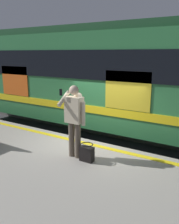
{
  "coord_description": "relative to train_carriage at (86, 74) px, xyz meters",
  "views": [
    {
      "loc": [
        -3.44,
        5.5,
        3.39
      ],
      "look_at": [
        -0.13,
        0.3,
        1.88
      ],
      "focal_mm": 38.8,
      "sensor_mm": 36.0,
      "label": 1
    }
  ],
  "objects": [
    {
      "name": "track_rail_near",
      "position": [
        -1.68,
        0.71,
        -2.52
      ],
      "size": [
        22.19,
        0.08,
        0.16
      ],
      "primitive_type": "cube",
      "color": "slate",
      "rests_on": "ground"
    },
    {
      "name": "platform",
      "position": [
        -1.68,
        4.86,
        -2.11
      ],
      "size": [
        17.07,
        5.12,
        0.98
      ],
      "primitive_type": "cube",
      "color": "#9E998E",
      "rests_on": "ground"
    },
    {
      "name": "safety_line",
      "position": [
        -1.68,
        2.6,
        -1.61
      ],
      "size": [
        16.72,
        0.16,
        0.01
      ],
      "primitive_type": "cube",
      "color": "yellow",
      "rests_on": "platform"
    },
    {
      "name": "handbag",
      "position": [
        -2.32,
        3.51,
        -1.42
      ],
      "size": [
        0.32,
        0.29,
        0.41
      ],
      "color": "black",
      "rests_on": "platform"
    },
    {
      "name": "train_carriage",
      "position": [
        0.0,
        0.0,
        0.0
      ],
      "size": [
        13.46,
        2.89,
        4.12
      ],
      "color": "#2D723F",
      "rests_on": "ground"
    },
    {
      "name": "track_rail_far",
      "position": [
        -1.68,
        -0.72,
        -2.52
      ],
      "size": [
        22.19,
        0.08,
        0.16
      ],
      "primitive_type": "cube",
      "color": "slate",
      "rests_on": "ground"
    },
    {
      "name": "ground_plane",
      "position": [
        -1.68,
        2.3,
        -2.6
      ],
      "size": [
        25.6,
        25.6,
        0.0
      ],
      "primitive_type": "plane",
      "color": "#3D3D3F"
    },
    {
      "name": "passenger",
      "position": [
        -1.95,
        3.45,
        -0.61
      ],
      "size": [
        0.57,
        0.55,
        1.71
      ],
      "color": "brown",
      "rests_on": "platform"
    }
  ]
}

